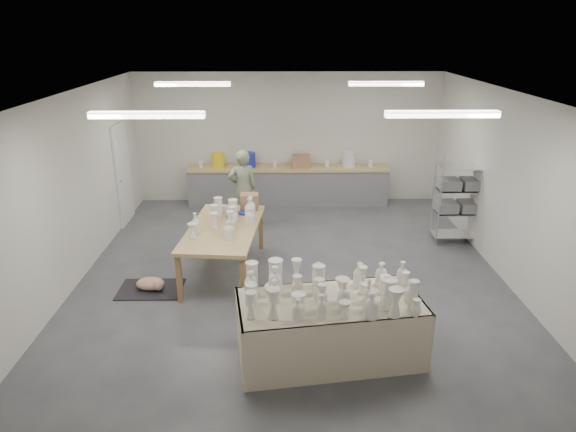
{
  "coord_description": "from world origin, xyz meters",
  "views": [
    {
      "loc": [
        -0.19,
        -7.78,
        3.96
      ],
      "look_at": [
        -0.06,
        0.03,
        1.05
      ],
      "focal_mm": 32.0,
      "sensor_mm": 36.0,
      "label": 1
    }
  ],
  "objects_px": {
    "red_stool": "(244,208)",
    "potter": "(243,189)",
    "drying_table": "(329,324)",
    "work_table": "(228,223)"
  },
  "relations": [
    {
      "from": "drying_table",
      "to": "potter",
      "type": "xyz_separation_m",
      "value": [
        -1.37,
        4.55,
        0.35
      ]
    },
    {
      "from": "red_stool",
      "to": "potter",
      "type": "bearing_deg",
      "value": -90.0
    },
    {
      "from": "potter",
      "to": "red_stool",
      "type": "relative_size",
      "value": 4.06
    },
    {
      "from": "potter",
      "to": "red_stool",
      "type": "distance_m",
      "value": 0.58
    },
    {
      "from": "drying_table",
      "to": "potter",
      "type": "bearing_deg",
      "value": 98.52
    },
    {
      "from": "drying_table",
      "to": "work_table",
      "type": "distance_m",
      "value": 2.94
    },
    {
      "from": "work_table",
      "to": "potter",
      "type": "xyz_separation_m",
      "value": [
        0.1,
        2.04,
        -0.04
      ]
    },
    {
      "from": "work_table",
      "to": "potter",
      "type": "distance_m",
      "value": 2.04
    },
    {
      "from": "drying_table",
      "to": "potter",
      "type": "relative_size",
      "value": 1.47
    },
    {
      "from": "drying_table",
      "to": "red_stool",
      "type": "bearing_deg",
      "value": 97.63
    }
  ]
}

